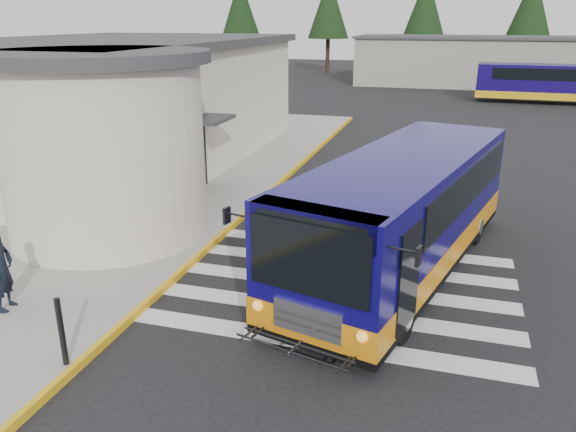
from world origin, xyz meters
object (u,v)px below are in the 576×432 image
(pedestrian_a, at_px, (1,270))
(pedestrian_b, at_px, (91,215))
(bollard, at_px, (62,332))
(transit_bus, at_px, (402,217))
(far_bus_a, at_px, (543,82))

(pedestrian_a, relative_size, pedestrian_b, 1.14)
(bollard, bearing_deg, transit_bus, 49.03)
(transit_bus, relative_size, pedestrian_a, 5.92)
(pedestrian_b, bearing_deg, pedestrian_a, -8.29)
(pedestrian_a, xyz_separation_m, far_bus_a, (14.12, 35.54, 0.48))
(transit_bus, height_order, far_bus_a, transit_bus)
(bollard, height_order, far_bus_a, far_bus_a)
(transit_bus, height_order, bollard, transit_bus)
(bollard, bearing_deg, far_bus_a, 72.32)
(pedestrian_a, bearing_deg, bollard, -131.48)
(pedestrian_b, relative_size, bollard, 1.21)
(pedestrian_b, bearing_deg, bollard, 14.68)
(pedestrian_a, relative_size, bollard, 1.38)
(transit_bus, relative_size, pedestrian_b, 6.74)
(pedestrian_a, bearing_deg, pedestrian_b, -5.40)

